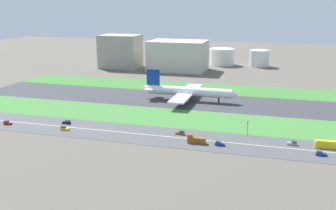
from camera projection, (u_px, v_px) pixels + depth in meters
ground_plane at (179, 100)px, 262.87m from camera, size 800.00×800.00×0.00m
runway at (179, 100)px, 262.86m from camera, size 280.00×46.00×0.10m
grass_median_north at (193, 88)px, 300.93m from camera, size 280.00×36.00×0.10m
grass_median_south at (161, 117)px, 224.78m from camera, size 280.00×36.00×0.10m
highway at (142, 134)px, 195.07m from camera, size 280.00×28.00×0.10m
highway_centerline at (142, 134)px, 195.06m from camera, size 266.00×0.50×0.01m
airliner at (187, 91)px, 259.94m from camera, size 65.00×56.00×19.70m
car_2 at (293, 143)px, 180.24m from camera, size 4.40×1.80×2.00m
car_4 at (219, 144)px, 179.62m from camera, size 4.40×1.80×2.00m
car_1 at (67, 122)px, 211.60m from camera, size 4.40×1.80×2.00m
car_3 at (64, 128)px, 201.11m from camera, size 4.40×1.80×2.00m
bus_0 at (329, 145)px, 175.88m from camera, size 11.60×2.50×3.50m
car_5 at (7, 123)px, 210.37m from camera, size 4.40×1.80×2.00m
car_6 at (180, 133)px, 194.55m from camera, size 4.40×1.80×2.00m
car_0 at (321, 154)px, 167.89m from camera, size 4.40×1.80×2.00m
truck_1 at (196, 140)px, 182.37m from camera, size 8.40×2.50×4.00m
traffic_light at (248, 127)px, 192.53m from camera, size 0.36×0.50×7.20m
terminal_building at (121, 51)px, 389.00m from camera, size 37.33×28.55×32.02m
hangar_building at (178, 56)px, 373.66m from camera, size 52.80×36.50×27.93m
fuel_tank_west at (222, 57)px, 407.34m from camera, size 25.13×25.13×16.79m
fuel_tank_centre at (259, 58)px, 397.19m from camera, size 19.47×19.47×16.44m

